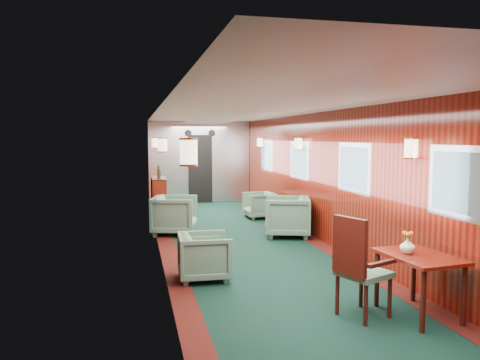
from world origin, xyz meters
The scene contains 12 objects.
room centered at (0.00, 0.00, 1.63)m, with size 12.00×12.10×2.40m.
bulkhead centered at (0.00, 5.91, 1.18)m, with size 2.98×0.17×2.39m.
windows_right centered at (1.49, 0.25, 1.45)m, with size 0.02×8.60×0.80m.
wall_sconces centered at (0.00, 0.57, 1.79)m, with size 2.97×7.97×0.25m.
dining_table centered at (1.08, -3.40, 0.57)m, with size 0.71×0.95×0.67m.
side_chair centered at (0.41, -3.32, 0.60)m, with size 0.63×0.65×1.11m.
credenza centered at (-1.34, 3.46, 0.50)m, with size 0.34×1.09×1.25m.
flower_vase centered at (0.99, -3.32, 0.76)m, with size 0.16×0.16×0.17m, color silver.
armchair_left_near centered at (-0.98, -1.60, 0.32)m, with size 0.68×0.70×0.64m, color #204B3B.
armchair_left_far centered at (-1.12, 1.49, 0.39)m, with size 0.83×0.85×0.77m, color #204B3B.
armchair_right_near centered at (1.00, 0.80, 0.39)m, with size 0.84×0.87×0.79m, color #204B3B.
armchair_right_far centered at (1.01, 2.91, 0.31)m, with size 0.67×0.69×0.63m, color #204B3B.
Camera 1 is at (-1.89, -7.79, 1.94)m, focal length 35.00 mm.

